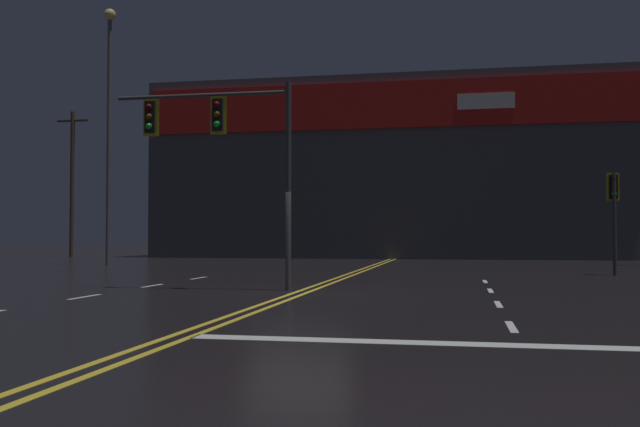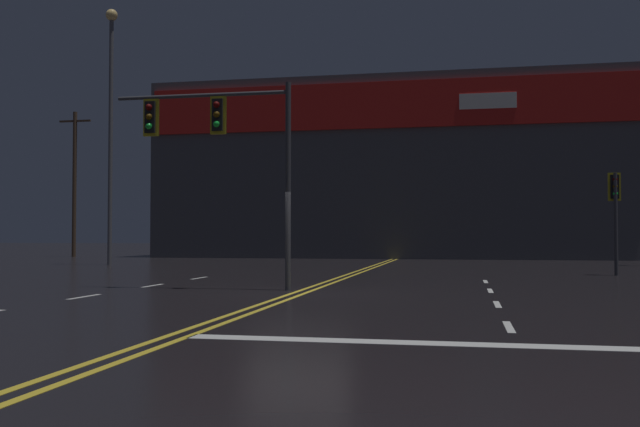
% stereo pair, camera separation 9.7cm
% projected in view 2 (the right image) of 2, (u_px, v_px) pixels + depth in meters
% --- Properties ---
extents(ground_plane, '(200.00, 200.00, 0.00)m').
position_uv_depth(ground_plane, '(298.00, 294.00, 17.01)').
color(ground_plane, black).
extents(road_markings, '(13.53, 60.00, 0.01)m').
position_uv_depth(road_markings, '(321.00, 299.00, 15.55)').
color(road_markings, gold).
rests_on(road_markings, ground).
extents(traffic_signal_median, '(4.76, 0.36, 5.32)m').
position_uv_depth(traffic_signal_median, '(216.00, 133.00, 18.56)').
color(traffic_signal_median, '#38383D').
rests_on(traffic_signal_median, ground).
extents(traffic_signal_corner_northeast, '(0.42, 0.36, 3.59)m').
position_uv_depth(traffic_signal_corner_northeast, '(615.00, 200.00, 24.89)').
color(traffic_signal_corner_northeast, '#38383D').
rests_on(traffic_signal_corner_northeast, ground).
extents(streetlight_near_left, '(0.56, 0.56, 12.18)m').
position_uv_depth(streetlight_near_left, '(111.00, 107.00, 33.80)').
color(streetlight_near_left, '#59595E').
rests_on(streetlight_near_left, ground).
extents(building_backdrop, '(30.63, 10.23, 11.00)m').
position_uv_depth(building_backdrop, '(401.00, 172.00, 46.63)').
color(building_backdrop, '#4C4C51').
rests_on(building_backdrop, ground).
extents(utility_pole_row, '(45.72, 0.26, 9.60)m').
position_uv_depth(utility_pole_row, '(403.00, 175.00, 42.36)').
color(utility_pole_row, '#4C3828').
rests_on(utility_pole_row, ground).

